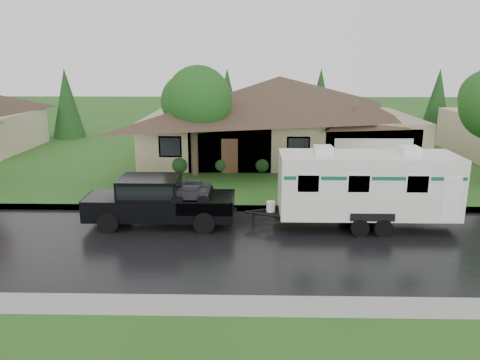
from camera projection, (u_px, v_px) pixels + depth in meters
name	position (u px, v px, depth m)	size (l,w,h in m)	color
ground	(250.00, 226.00, 19.88)	(140.00, 140.00, 0.00)	#2A581B
road	(249.00, 244.00, 17.94)	(140.00, 8.00, 0.01)	black
curb	(250.00, 208.00, 22.04)	(140.00, 0.50, 0.15)	gray
lawn	(250.00, 155.00, 34.37)	(140.00, 26.00, 0.15)	#2A581B
house_main	(283.00, 108.00, 32.31)	(19.44, 10.80, 6.90)	gray
tree_left_green	(193.00, 100.00, 26.99)	(3.85, 3.85, 6.38)	#382B1E
shrub_row	(283.00, 164.00, 28.67)	(13.60, 1.00, 1.00)	#143814
pickup_truck	(157.00, 199.00, 19.88)	(6.22, 2.36, 2.07)	black
travel_trailer	(367.00, 184.00, 19.51)	(7.67, 2.69, 3.44)	silver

